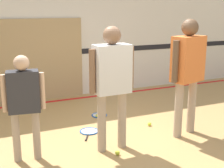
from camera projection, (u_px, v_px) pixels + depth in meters
name	position (u px, v px, depth m)	size (l,w,h in m)	color
ground_plane	(127.00, 146.00, 4.63)	(16.00, 16.00, 0.00)	tan
wall_back	(66.00, 26.00, 6.90)	(16.00, 0.07, 3.20)	silver
wall_panel	(37.00, 60.00, 6.74)	(2.04, 0.05, 1.78)	tan
floor_stripe	(72.00, 99.00, 7.01)	(14.40, 0.10, 0.01)	red
person_instructor	(112.00, 75.00, 4.29)	(0.67, 0.28, 1.77)	tan
person_student_left	(24.00, 97.00, 4.02)	(0.54, 0.28, 1.43)	tan
person_student_right	(188.00, 65.00, 4.81)	(0.68, 0.41, 1.84)	tan
racket_spare_on_floor	(100.00, 115.00, 5.95)	(0.46, 0.50, 0.03)	blue
racket_second_spare	(89.00, 132.00, 5.15)	(0.43, 0.55, 0.03)	blue
tennis_ball_near_instructor	(117.00, 153.00, 4.35)	(0.07, 0.07, 0.07)	#CCE038
tennis_ball_by_spare_racket	(97.00, 116.00, 5.82)	(0.07, 0.07, 0.07)	#CCE038
tennis_ball_stray_left	(149.00, 124.00, 5.42)	(0.07, 0.07, 0.07)	#CCE038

